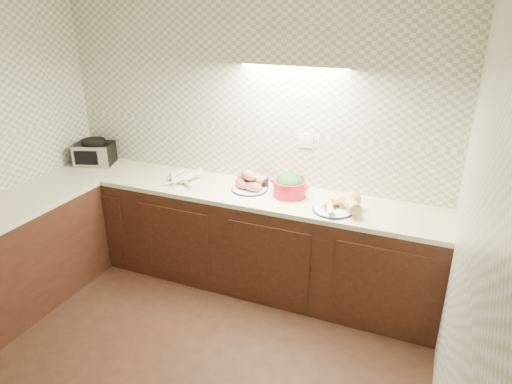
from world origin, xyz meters
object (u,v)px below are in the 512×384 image
at_px(sweet_potato_plate, 250,183).
at_px(dutch_oven, 290,186).
at_px(onion_bowl, 259,181).
at_px(parsnip_pile, 177,178).
at_px(veg_plate, 343,204).
at_px(toaster_oven, 95,153).

distance_m(sweet_potato_plate, dutch_oven, 0.36).
bearing_deg(onion_bowl, dutch_oven, -18.90).
relative_size(parsnip_pile, veg_plate, 0.91).
bearing_deg(toaster_oven, sweet_potato_plate, -21.14).
relative_size(toaster_oven, parsnip_pile, 1.12).
bearing_deg(sweet_potato_plate, veg_plate, -6.94).
relative_size(sweet_potato_plate, onion_bowl, 1.95).
height_order(dutch_oven, veg_plate, dutch_oven).
height_order(sweet_potato_plate, onion_bowl, sweet_potato_plate).
distance_m(dutch_oven, veg_plate, 0.49).
bearing_deg(sweet_potato_plate, parsnip_pile, -173.92).
xyz_separation_m(sweet_potato_plate, dutch_oven, (0.36, 0.00, 0.03)).
bearing_deg(toaster_oven, parsnip_pile, -26.00).
height_order(parsnip_pile, dutch_oven, dutch_oven).
relative_size(sweet_potato_plate, dutch_oven, 0.93).
xyz_separation_m(toaster_oven, onion_bowl, (1.74, 0.08, -0.07)).
xyz_separation_m(parsnip_pile, dutch_oven, (1.05, 0.08, 0.06)).
relative_size(onion_bowl, dutch_oven, 0.48).
distance_m(parsnip_pile, veg_plate, 1.52).
bearing_deg(parsnip_pile, sweet_potato_plate, 6.08).
relative_size(onion_bowl, veg_plate, 0.39).
bearing_deg(sweet_potato_plate, onion_bowl, 69.66).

